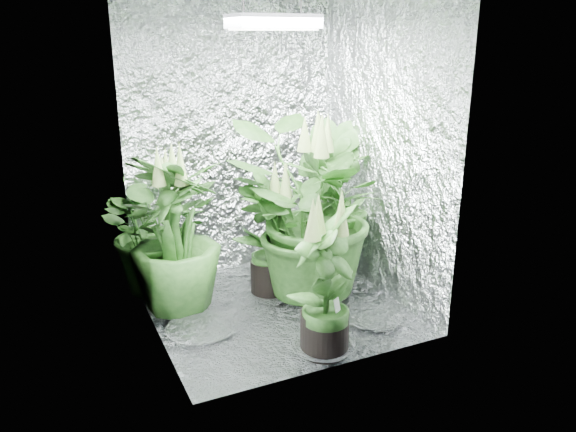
% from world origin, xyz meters
% --- Properties ---
extents(ground, '(1.60, 1.60, 0.00)m').
position_xyz_m(ground, '(0.00, 0.00, 0.00)').
color(ground, silver).
rests_on(ground, ground).
extents(walls, '(1.62, 1.62, 2.00)m').
position_xyz_m(walls, '(0.00, 0.00, 1.00)').
color(walls, silver).
rests_on(walls, ground).
extents(grow_lamp, '(0.50, 0.30, 0.22)m').
position_xyz_m(grow_lamp, '(0.00, 0.00, 1.83)').
color(grow_lamp, gray).
rests_on(grow_lamp, ceiling).
extents(plant_a, '(1.02, 1.02, 1.02)m').
position_xyz_m(plant_a, '(-0.64, 0.56, 0.48)').
color(plant_a, black).
rests_on(plant_a, ground).
extents(plant_b, '(0.60, 0.60, 0.96)m').
position_xyz_m(plant_b, '(0.06, 0.24, 0.43)').
color(plant_b, black).
rests_on(plant_b, ground).
extents(plant_c, '(0.69, 0.69, 1.23)m').
position_xyz_m(plant_c, '(0.59, 0.33, 0.57)').
color(plant_c, black).
rests_on(plant_c, ground).
extents(plant_d, '(0.81, 0.81, 1.13)m').
position_xyz_m(plant_d, '(-0.60, 0.22, 0.53)').
color(plant_d, black).
rests_on(plant_d, ground).
extents(plant_e, '(1.13, 1.13, 1.30)m').
position_xyz_m(plant_e, '(0.28, 0.01, 0.62)').
color(plant_e, black).
rests_on(plant_e, ground).
extents(plant_f, '(0.64, 0.64, 0.97)m').
position_xyz_m(plant_f, '(0.03, -0.64, 0.44)').
color(plant_f, black).
rests_on(plant_f, ground).
extents(circulation_fan, '(0.16, 0.29, 0.33)m').
position_xyz_m(circulation_fan, '(0.61, 0.58, 0.14)').
color(circulation_fan, black).
rests_on(circulation_fan, ground).
extents(plant_label, '(0.05, 0.05, 0.08)m').
position_xyz_m(plant_label, '(0.09, -0.67, 0.30)').
color(plant_label, white).
rests_on(plant_label, plant_f).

